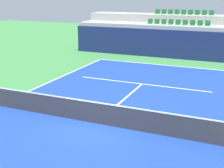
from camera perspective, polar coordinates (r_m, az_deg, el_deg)
The scene contains 11 objects.
ground_plane at distance 13.06m, azimuth -3.05°, elevation -7.43°, with size 80.00×80.00×0.00m, color #387A3D.
court_surface at distance 13.06m, azimuth -3.05°, elevation -7.41°, with size 11.00×24.00×0.01m, color navy.
baseline_far at distance 23.83m, azimuth 9.78°, elevation 3.52°, with size 11.00×0.10×0.00m, color white.
service_line_far at distance 18.65m, azimuth 5.67°, elevation 0.02°, with size 8.26×0.10×0.00m, color white.
centre_service_line at distance 15.78m, azimuth 2.10°, elevation -3.04°, with size 0.10×6.40×0.00m, color white.
back_wall at distance 26.35m, azimuth 11.41°, elevation 7.31°, with size 18.22×0.30×2.40m, color navy.
stands_tier_lower at distance 27.64m, azimuth 12.03°, elevation 8.03°, with size 18.22×2.40×2.72m, color #9E9E99.
stands_tier_upper at distance 29.93m, azimuth 13.02°, elevation 9.31°, with size 18.22×2.40×3.45m, color #9E9E99.
seating_row_lower at distance 27.56m, azimuth 12.26°, elevation 11.11°, with size 5.46×0.44×0.44m.
seating_row_upper at distance 29.86m, azimuth 13.29°, elevation 12.85°, with size 5.46×0.44×0.44m.
tennis_net at distance 12.86m, azimuth -3.08°, elevation -5.36°, with size 11.08×0.08×1.07m.
Camera 1 is at (5.34, -10.66, 5.32)m, focal length 48.62 mm.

